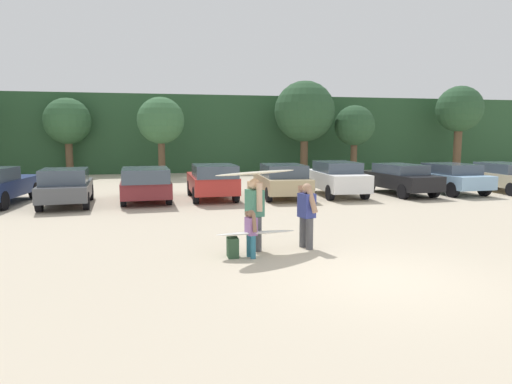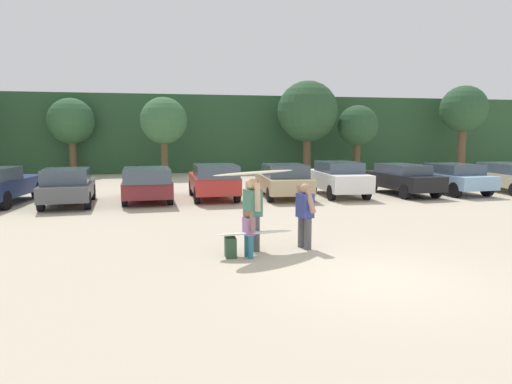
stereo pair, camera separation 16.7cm
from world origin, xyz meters
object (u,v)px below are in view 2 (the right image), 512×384
(parked_car_maroon, at_px, (147,183))
(parked_car_white, at_px, (338,178))
(person_adult, at_px, (253,210))
(parked_car_dark_gray, at_px, (68,186))
(person_child, at_px, (249,231))
(surfboard_cream, at_px, (255,173))
(parked_car_tan, at_px, (283,180))
(surfboard_white, at_px, (254,233))
(backpack_dropped, at_px, (230,247))
(person_companion, at_px, (305,212))
(parked_car_red, at_px, (214,180))
(parked_car_black, at_px, (403,178))
(parked_car_sky_blue, at_px, (453,177))
(parked_car_champagne, at_px, (509,177))

(parked_car_maroon, xyz_separation_m, parked_car_white, (8.41, 0.05, 0.06))
(person_adult, bearing_deg, parked_car_dark_gray, -71.23)
(person_child, xyz_separation_m, surfboard_cream, (0.28, 0.66, 1.25))
(parked_car_tan, relative_size, surfboard_white, 2.36)
(person_adult, xyz_separation_m, person_child, (-0.22, -0.66, -0.36))
(surfboard_cream, bearing_deg, backpack_dropped, 9.04)
(person_child, relative_size, backpack_dropped, 2.41)
(person_companion, bearing_deg, parked_car_red, -98.39)
(backpack_dropped, bearing_deg, parked_car_black, 44.38)
(parked_car_sky_blue, bearing_deg, parked_car_champagne, -94.66)
(parked_car_black, relative_size, person_adult, 2.44)
(parked_car_dark_gray, height_order, parked_car_red, parked_car_red)
(parked_car_champagne, relative_size, surfboard_white, 2.37)
(surfboard_white, bearing_deg, parked_car_champagne, -151.06)
(surfboard_white, bearing_deg, person_companion, -165.37)
(parked_car_sky_blue, relative_size, backpack_dropped, 8.96)
(parked_car_champagne, bearing_deg, parked_car_black, 91.87)
(parked_car_tan, bearing_deg, surfboard_white, 164.23)
(parked_car_dark_gray, relative_size, parked_car_black, 0.98)
(parked_car_maroon, xyz_separation_m, parked_car_black, (11.46, -0.13, -0.00))
(person_child, bearing_deg, parked_car_dark_gray, -74.34)
(parked_car_dark_gray, bearing_deg, parked_car_maroon, -84.16)
(person_adult, height_order, surfboard_white, person_adult)
(parked_car_dark_gray, bearing_deg, person_adult, -149.34)
(parked_car_tan, distance_m, backpack_dropped, 9.92)
(parked_car_red, distance_m, parked_car_tan, 3.06)
(parked_car_sky_blue, distance_m, person_child, 14.56)
(person_adult, bearing_deg, surfboard_white, 64.39)
(parked_car_maroon, height_order, person_companion, person_companion)
(parked_car_red, distance_m, person_child, 9.32)
(parked_car_dark_gray, height_order, parked_car_maroon, parked_car_dark_gray)
(parked_car_white, height_order, backpack_dropped, parked_car_white)
(parked_car_black, height_order, person_companion, person_companion)
(parked_car_white, bearing_deg, parked_car_black, -91.41)
(surfboard_white, bearing_deg, parked_car_white, -124.62)
(person_adult, bearing_deg, parked_car_champagne, -166.40)
(parked_car_white, bearing_deg, backpack_dropped, 148.16)
(parked_car_white, xyz_separation_m, person_companion, (-4.31, -8.78, 0.07))
(parked_car_sky_blue, distance_m, surfboard_white, 14.37)
(parked_car_red, xyz_separation_m, surfboard_cream, (0.12, -8.66, 1.04))
(backpack_dropped, bearing_deg, person_child, -16.37)
(parked_car_red, bearing_deg, person_adult, 178.92)
(parked_car_dark_gray, distance_m, parked_car_red, 5.78)
(parked_car_red, height_order, person_adult, person_adult)
(surfboard_white, height_order, backpack_dropped, surfboard_white)
(parked_car_red, bearing_deg, backpack_dropped, 175.05)
(parked_car_dark_gray, height_order, surfboard_cream, surfboard_cream)
(backpack_dropped, bearing_deg, person_adult, 41.39)
(backpack_dropped, bearing_deg, person_companion, 13.47)
(parked_car_black, bearing_deg, parked_car_maroon, 84.30)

